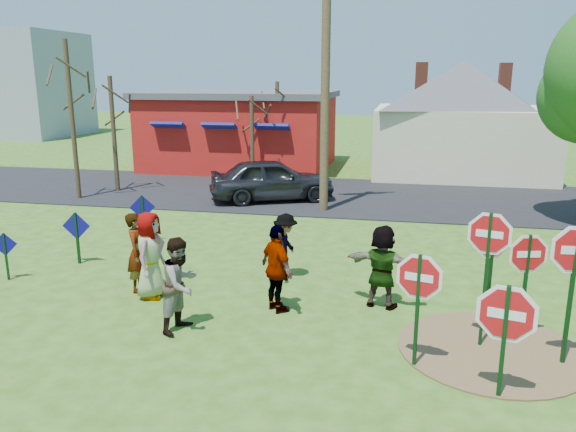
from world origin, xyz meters
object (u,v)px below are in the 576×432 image
stop_sign_a (419,286)px  person_a (150,255)px  stop_sign_b (489,246)px  suv (272,179)px  utility_pole (326,63)px  stop_sign_c (575,264)px  stop_sign_d (527,262)px  person_b (137,252)px

stop_sign_a → person_a: size_ratio=1.09×
stop_sign_b → suv: 12.66m
person_a → suv: bearing=-1.6°
utility_pole → stop_sign_a: bearing=-74.1°
stop_sign_c → suv: 13.65m
stop_sign_d → suv: size_ratio=0.45×
person_a → stop_sign_c: bearing=-99.2°
stop_sign_a → suv: bearing=128.5°
suv → person_a: bearing=154.4°
person_b → suv: (0.82, 9.62, -0.05)m
stop_sign_a → stop_sign_d: 2.33m
stop_sign_d → person_a: stop_sign_d is taller
person_b → stop_sign_b: bearing=-112.2°
stop_sign_b → person_b: 7.35m
stop_sign_c → suv: bearing=119.9°
suv → stop_sign_a: bearing=-179.9°
stop_sign_c → suv: (-7.63, 11.28, -0.92)m
person_a → suv: size_ratio=0.40×
person_a → utility_pole: size_ratio=0.20×
stop_sign_c → person_a: bearing=166.2°
stop_sign_b → stop_sign_d: size_ratio=1.22×
stop_sign_c → stop_sign_d: size_ratio=1.20×
stop_sign_b → person_b: bearing=-173.7°
stop_sign_c → person_b: 8.65m
stop_sign_b → stop_sign_c: 1.33m
stop_sign_d → person_a: 7.50m
stop_sign_b → stop_sign_c: size_ratio=1.02×
person_a → person_b: (-0.45, 0.30, -0.06)m
stop_sign_a → person_b: bearing=174.5°
stop_sign_b → stop_sign_d: bearing=44.4°
stop_sign_d → person_b: size_ratio=1.19×
person_b → utility_pole: size_ratio=0.18×
utility_pole → person_b: bearing=-109.6°
suv → utility_pole: size_ratio=0.49×
person_b → suv: 9.66m
stop_sign_a → person_a: (-5.56, 1.94, -0.46)m
stop_sign_c → person_a: size_ratio=1.33×
person_a → stop_sign_a: bearing=-108.7°
stop_sign_b → suv: (-6.35, 10.90, -1.02)m
stop_sign_a → utility_pole: 11.63m
stop_sign_b → person_a: bearing=-171.9°
stop_sign_d → person_a: (-7.46, 0.59, -0.55)m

